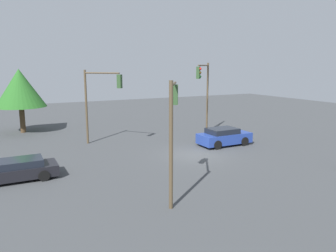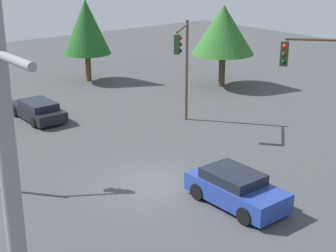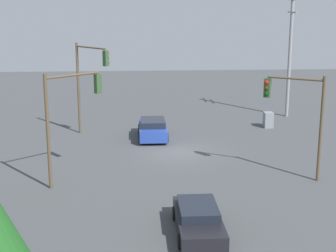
% 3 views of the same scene
% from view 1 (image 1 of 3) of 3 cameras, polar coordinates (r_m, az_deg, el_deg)
% --- Properties ---
extents(ground_plane, '(80.00, 80.00, 0.00)m').
position_cam_1_polar(ground_plane, '(24.13, 4.90, -5.00)').
color(ground_plane, '#424447').
extents(sedan_blue, '(4.32, 2.06, 1.42)m').
position_cam_1_polar(sedan_blue, '(27.15, 9.71, -1.84)').
color(sedan_blue, '#233D93').
rests_on(sedan_blue, ground_plane).
extents(sedan_dark, '(4.46, 1.98, 1.20)m').
position_cam_1_polar(sedan_dark, '(20.59, -24.84, -6.96)').
color(sedan_dark, black).
rests_on(sedan_dark, ground_plane).
extents(traffic_signal_main, '(2.81, 2.53, 6.70)m').
position_cam_1_polar(traffic_signal_main, '(30.83, 6.32, 6.91)').
color(traffic_signal_main, brown).
rests_on(traffic_signal_main, ground_plane).
extents(traffic_signal_cross, '(1.92, 2.91, 5.80)m').
position_cam_1_polar(traffic_signal_cross, '(15.51, 0.81, 1.35)').
color(traffic_signal_cross, brown).
rests_on(traffic_signal_cross, ground_plane).
extents(traffic_signal_aux, '(2.40, 2.80, 6.10)m').
position_cam_1_polar(traffic_signal_aux, '(26.92, -11.83, 5.42)').
color(traffic_signal_aux, brown).
rests_on(traffic_signal_aux, ground_plane).
extents(tree_left, '(4.70, 4.70, 6.14)m').
position_cam_1_polar(tree_left, '(34.45, -24.39, 6.01)').
color(tree_left, '#4C3823').
rests_on(tree_left, ground_plane).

